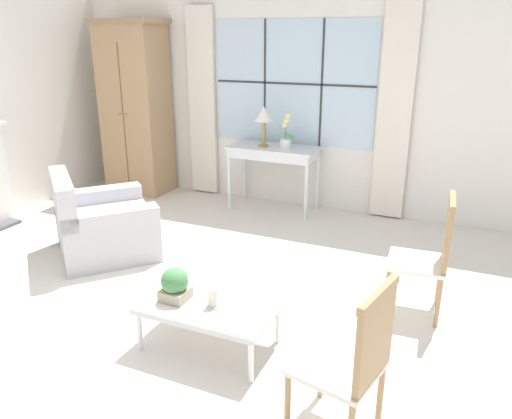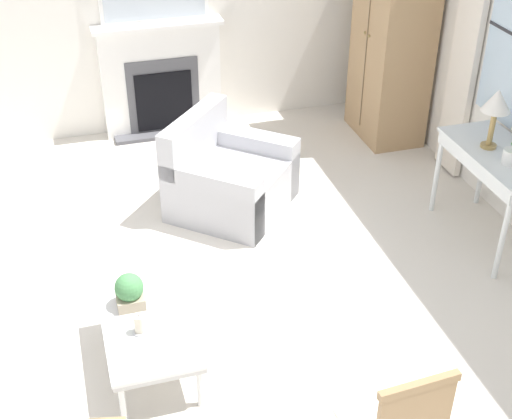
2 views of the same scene
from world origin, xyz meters
name	(u,v)px [view 1 (image 1 of 2)]	position (x,y,z in m)	size (l,w,h in m)	color
ground_plane	(164,310)	(0.00, 0.00, 0.00)	(14.00, 14.00, 0.00)	silver
wall_back_windowed	(293,96)	(0.00, 3.02, 1.39)	(7.20, 0.14, 2.80)	silver
armoire	(136,109)	(-2.15, 2.67, 1.16)	(0.91, 0.61, 2.31)	tan
console_table	(274,154)	(-0.12, 2.67, 0.72)	(1.10, 0.53, 0.81)	silver
table_lamp	(264,116)	(-0.23, 2.62, 1.19)	(0.23, 0.23, 0.49)	#9E7F47
potted_orchid	(286,135)	(0.06, 2.64, 0.97)	(0.17, 0.13, 0.43)	white
armchair_upholstered	(102,227)	(-1.19, 0.71, 0.28)	(1.32, 1.31, 0.84)	#B2B2B7
side_chair_wooden	(432,251)	(1.95, 0.82, 0.55)	(0.47, 0.47, 0.98)	white
accent_chair_wooden	(355,356)	(1.71, -0.72, 0.53)	(0.52, 0.52, 0.95)	beige
coffee_table	(209,306)	(0.59, -0.28, 0.32)	(0.96, 0.58, 0.37)	silver
potted_plant_small	(175,285)	(0.36, -0.36, 0.48)	(0.19, 0.19, 0.24)	tan
pillar_candle	(213,299)	(0.65, -0.34, 0.43)	(0.10, 0.10, 0.14)	silver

